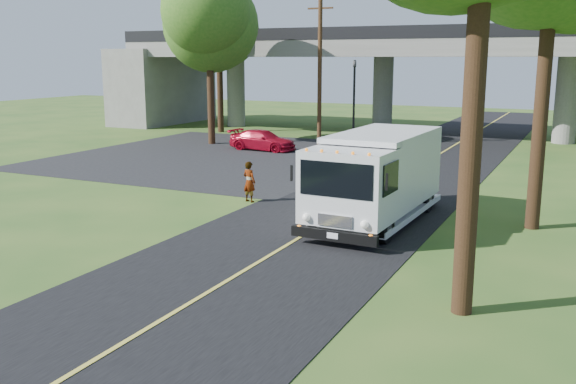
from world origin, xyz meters
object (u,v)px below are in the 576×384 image
Objects in this scene: tree_left_far at (220,27)px; tree_left_lot at (210,14)px; step_van at (376,175)px; traffic_signal at (354,93)px; pedestrian at (249,182)px; red_sedan at (263,140)px; utility_pole at (320,70)px.

tree_left_lot is at bearing -63.43° from tree_left_far.
tree_left_lot is 21.84m from step_van.
tree_left_lot reaches higher than traffic_signal.
traffic_signal is 3.37× the size of pedestrian.
traffic_signal is 0.73× the size of step_van.
traffic_signal is 0.50× the size of tree_left_lot.
red_sedan is at bearing -13.16° from tree_left_lot.
tree_left_lot is 2.58× the size of red_sedan.
red_sedan is 13.81m from pedestrian.
red_sedan is at bearing -50.12° from pedestrian.
red_sedan is at bearing 132.11° from step_van.
tree_left_lot is 6.81× the size of pedestrian.
traffic_signal reaches higher than pedestrian.
traffic_signal is at bearing 114.04° from step_van.
tree_left_lot reaches higher than red_sedan.
utility_pole is at bearing -22.43° from tree_left_far.
red_sedan is 2.64× the size of pedestrian.
traffic_signal is at bearing -33.61° from red_sedan.
step_van is 4.60× the size of pedestrian.
tree_left_far is at bearing 48.28° from red_sedan.
pedestrian is at bearing -53.24° from tree_left_lot.
red_sedan is at bearing -126.42° from utility_pole.
step_van is (15.25, -14.31, -6.30)m from tree_left_lot.
tree_left_far is at bearing -41.98° from pedestrian.
pedestrian reaches higher than red_sedan.
tree_left_lot is 6.72m from tree_left_far.
traffic_signal is 1.28× the size of red_sedan.
traffic_signal is at bearing -68.67° from pedestrian.
utility_pole is at bearing -126.87° from traffic_signal.
utility_pole is 0.91× the size of tree_left_far.
tree_left_lot is at bearing 79.83° from red_sedan.
tree_left_far reaches higher than step_van.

